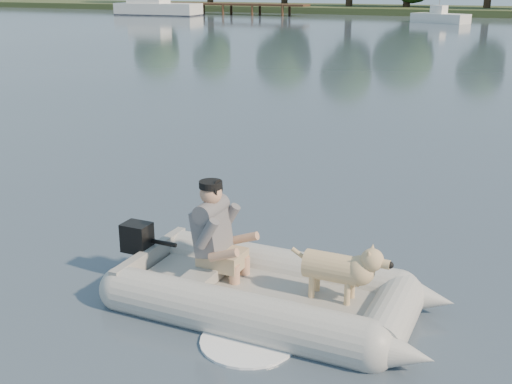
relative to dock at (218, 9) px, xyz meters
The scene contains 8 objects.
water 58.14m from the dock, 63.43° to the right, with size 160.00×160.00×0.00m, color slate.
dock is the anchor object (origin of this frame).
dinghy 57.93m from the dock, 62.48° to the right, with size 4.27×2.63×1.34m, color #A7A7A2, non-canonical shape.
man 57.57m from the dock, 63.04° to the right, with size 0.70×0.60×1.04m, color slate, non-canonical shape.
dog 58.18m from the dock, 61.91° to the right, with size 0.90×0.32×0.60m, color tan, non-canonical shape.
outboard_motor 57.19m from the dock, 63.89° to the right, with size 0.40×0.28×0.76m, color black, non-canonical shape.
cabin_cruiser 5.79m from the dock, 136.65° to the right, with size 8.30×2.96×2.57m, color white, non-canonical shape.
motorboat 21.90m from the dock, 11.71° to the right, with size 4.52×1.74×1.91m, color white, non-canonical shape.
Camera 1 is at (2.98, -4.78, 3.19)m, focal length 45.00 mm.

